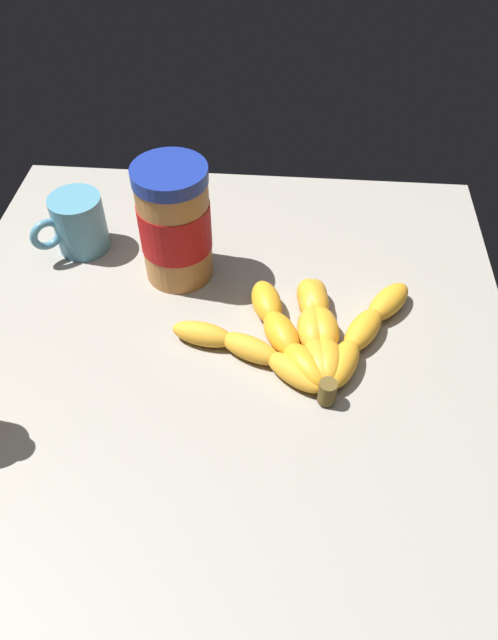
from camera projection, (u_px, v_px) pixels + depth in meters
ground_plane at (219, 363)px, 71.47cm from camera, size 70.07×74.81×3.36cm
banana_bunch at (309, 334)px, 70.10cm from camera, size 29.86×19.46×3.68cm
peanut_butter_jar at (175, 224)px, 74.14cm from camera, size 9.13×9.13×16.07cm
coffee_mug at (78, 224)px, 80.49cm from camera, size 8.96×8.63×8.10cm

